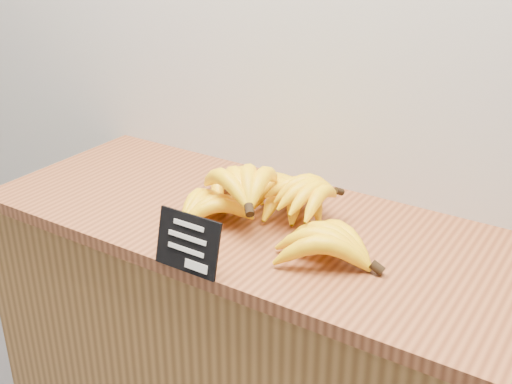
# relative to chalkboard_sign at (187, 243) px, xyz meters

# --- Properties ---
(counter_top) EXTENTS (1.35, 0.54, 0.03)m
(counter_top) POSITION_rel_chalkboard_sign_xyz_m (0.02, 0.26, -0.07)
(counter_top) COLOR brown
(counter_top) RESTS_ON counter
(chalkboard_sign) EXTENTS (0.14, 0.03, 0.11)m
(chalkboard_sign) POSITION_rel_chalkboard_sign_xyz_m (0.00, 0.00, 0.00)
(chalkboard_sign) COLOR black
(chalkboard_sign) RESTS_ON counter_top
(banana_pile) EXTENTS (0.54, 0.41, 0.13)m
(banana_pile) POSITION_rel_chalkboard_sign_xyz_m (0.03, 0.25, -0.01)
(banana_pile) COLOR yellow
(banana_pile) RESTS_ON counter_top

